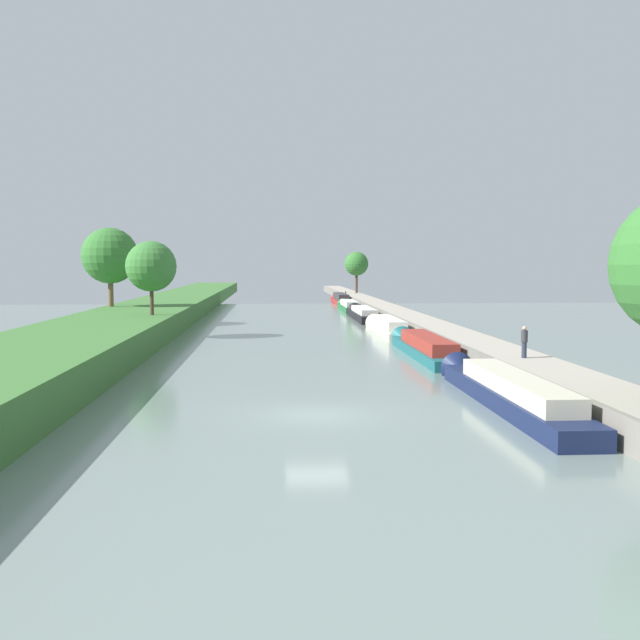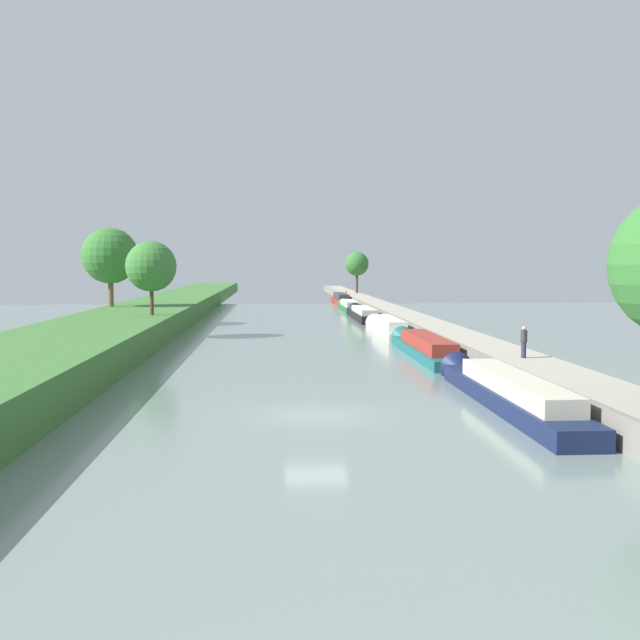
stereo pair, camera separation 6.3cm
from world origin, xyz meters
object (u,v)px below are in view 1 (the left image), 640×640
object	(u,v)px
narrowboat_teal	(423,347)
narrowboat_cream	(386,327)
narrowboat_navy	(505,391)
narrowboat_red	(340,299)
person_walking	(524,341)
narrowboat_green	(348,306)
narrowboat_black	(362,314)
mooring_bollard_far	(346,293)

from	to	relation	value
narrowboat_teal	narrowboat_cream	xyz separation A→B (m)	(-0.09, 14.82, 0.01)
narrowboat_navy	narrowboat_red	distance (m)	77.71
narrowboat_navy	narrowboat_cream	distance (m)	31.58
narrowboat_cream	person_walking	world-z (taller)	person_walking
narrowboat_green	narrowboat_black	bearing A→B (deg)	-89.93
narrowboat_navy	narrowboat_teal	size ratio (longest dim) A/B	1.04
narrowboat_black	narrowboat_red	xyz separation A→B (m)	(0.31, 29.57, 0.11)
narrowboat_black	narrowboat_green	size ratio (longest dim) A/B	1.15
narrowboat_cream	narrowboat_red	xyz separation A→B (m)	(0.27, 46.13, 0.07)
narrowboat_navy	narrowboat_cream	world-z (taller)	narrowboat_navy
narrowboat_black	narrowboat_red	world-z (taller)	narrowboat_red
narrowboat_navy	person_walking	world-z (taller)	person_walking
narrowboat_cream	mooring_bollard_far	xyz separation A→B (m)	(1.90, 53.91, 0.80)
narrowboat_cream	narrowboat_red	world-z (taller)	narrowboat_red
person_walking	mooring_bollard_far	world-z (taller)	person_walking
narrowboat_red	narrowboat_cream	bearing A→B (deg)	-90.34
narrowboat_red	person_walking	xyz separation A→B (m)	(2.92, -71.38, 1.37)
narrowboat_navy	narrowboat_red	xyz separation A→B (m)	(0.14, 77.71, 0.05)
mooring_bollard_far	narrowboat_navy	bearing A→B (deg)	-91.19
narrowboat_black	mooring_bollard_far	world-z (taller)	mooring_bollard_far
narrowboat_teal	narrowboat_black	world-z (taller)	narrowboat_teal
narrowboat_navy	narrowboat_cream	xyz separation A→B (m)	(-0.13, 31.58, -0.02)
narrowboat_black	mooring_bollard_far	distance (m)	37.41
person_walking	narrowboat_teal	bearing A→B (deg)	106.55
narrowboat_navy	narrowboat_red	world-z (taller)	narrowboat_red
mooring_bollard_far	narrowboat_black	bearing A→B (deg)	-92.98
narrowboat_green	narrowboat_red	size ratio (longest dim) A/B	0.84
person_walking	mooring_bollard_far	xyz separation A→B (m)	(-1.29, 79.16, -0.65)
narrowboat_navy	mooring_bollard_far	size ratio (longest dim) A/B	35.93
narrowboat_black	mooring_bollard_far	size ratio (longest dim) A/B	33.44
narrowboat_cream	narrowboat_red	bearing A→B (deg)	89.66
narrowboat_navy	person_walking	xyz separation A→B (m)	(3.06, 6.33, 1.43)
narrowboat_teal	narrowboat_black	size ratio (longest dim) A/B	1.03
narrowboat_black	person_walking	xyz separation A→B (m)	(3.23, -41.80, 1.48)
narrowboat_cream	narrowboat_green	size ratio (longest dim) A/B	1.11
narrowboat_navy	narrowboat_black	xyz separation A→B (m)	(-0.17, 48.14, -0.05)
narrowboat_navy	narrowboat_green	size ratio (longest dim) A/B	1.23
narrowboat_black	narrowboat_navy	bearing A→B (deg)	-89.80
narrowboat_green	narrowboat_red	distance (m)	15.22
person_walking	narrowboat_black	bearing A→B (deg)	94.42
narrowboat_teal	person_walking	world-z (taller)	person_walking
narrowboat_teal	narrowboat_cream	bearing A→B (deg)	90.36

